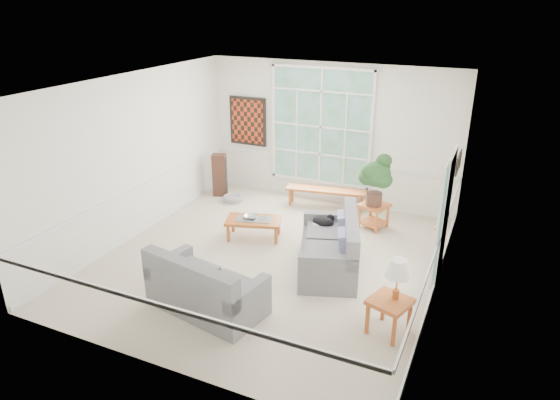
# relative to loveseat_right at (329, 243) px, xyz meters

# --- Properties ---
(floor) EXTENTS (5.50, 6.00, 0.01)m
(floor) POSITION_rel_loveseat_right_xyz_m (-1.01, -0.12, -0.48)
(floor) COLOR #C1B49E
(floor) RESTS_ON ground
(ceiling) EXTENTS (5.50, 6.00, 0.02)m
(ceiling) POSITION_rel_loveseat_right_xyz_m (-1.01, -0.12, 2.53)
(ceiling) COLOR white
(ceiling) RESTS_ON ground
(wall_back) EXTENTS (5.50, 0.02, 3.00)m
(wall_back) POSITION_rel_loveseat_right_xyz_m (-1.01, 2.88, 1.03)
(wall_back) COLOR white
(wall_back) RESTS_ON ground
(wall_front) EXTENTS (5.50, 0.02, 3.00)m
(wall_front) POSITION_rel_loveseat_right_xyz_m (-1.01, -3.12, 1.03)
(wall_front) COLOR white
(wall_front) RESTS_ON ground
(wall_left) EXTENTS (0.02, 6.00, 3.00)m
(wall_left) POSITION_rel_loveseat_right_xyz_m (-3.76, -0.12, 1.03)
(wall_left) COLOR white
(wall_left) RESTS_ON ground
(wall_right) EXTENTS (0.02, 6.00, 3.00)m
(wall_right) POSITION_rel_loveseat_right_xyz_m (1.74, -0.12, 1.03)
(wall_right) COLOR white
(wall_right) RESTS_ON ground
(window_back) EXTENTS (2.30, 0.08, 2.40)m
(window_back) POSITION_rel_loveseat_right_xyz_m (-1.21, 2.84, 1.18)
(window_back) COLOR white
(window_back) RESTS_ON wall_back
(entry_door) EXTENTS (0.08, 0.90, 2.10)m
(entry_door) POSITION_rel_loveseat_right_xyz_m (1.70, 0.48, 0.58)
(entry_door) COLOR white
(entry_door) RESTS_ON floor
(door_sidelight) EXTENTS (0.08, 0.26, 1.90)m
(door_sidelight) POSITION_rel_loveseat_right_xyz_m (1.70, -0.15, 0.68)
(door_sidelight) COLOR white
(door_sidelight) RESTS_ON wall_right
(wall_art) EXTENTS (0.90, 0.06, 1.10)m
(wall_art) POSITION_rel_loveseat_right_xyz_m (-2.96, 2.83, 1.13)
(wall_art) COLOR maroon
(wall_art) RESTS_ON wall_back
(wall_frame_near) EXTENTS (0.04, 0.26, 0.32)m
(wall_frame_near) POSITION_rel_loveseat_right_xyz_m (1.70, 1.63, 1.08)
(wall_frame_near) COLOR black
(wall_frame_near) RESTS_ON wall_right
(wall_frame_far) EXTENTS (0.04, 0.26, 0.32)m
(wall_frame_far) POSITION_rel_loveseat_right_xyz_m (1.70, 2.03, 1.08)
(wall_frame_far) COLOR black
(wall_frame_far) RESTS_ON wall_right
(loveseat_right) EXTENTS (1.42, 1.95, 0.95)m
(loveseat_right) POSITION_rel_loveseat_right_xyz_m (0.00, 0.00, 0.00)
(loveseat_right) COLOR slate
(loveseat_right) RESTS_ON floor
(loveseat_front) EXTENTS (1.80, 1.16, 0.90)m
(loveseat_front) POSITION_rel_loveseat_right_xyz_m (-1.20, -1.82, -0.02)
(loveseat_front) COLOR slate
(loveseat_front) RESTS_ON floor
(coffee_table) EXTENTS (1.14, 0.84, 0.38)m
(coffee_table) POSITION_rel_loveseat_right_xyz_m (-1.64, 0.50, -0.28)
(coffee_table) COLOR #AC5322
(coffee_table) RESTS_ON floor
(pewter_bowl) EXTENTS (0.38, 0.38, 0.08)m
(pewter_bowl) POSITION_rel_loveseat_right_xyz_m (-1.70, 0.52, -0.05)
(pewter_bowl) COLOR #96969B
(pewter_bowl) RESTS_ON coffee_table
(window_bench) EXTENTS (1.73, 0.63, 0.40)m
(window_bench) POSITION_rel_loveseat_right_xyz_m (-0.92, 2.47, -0.27)
(window_bench) COLOR #AC5322
(window_bench) RESTS_ON floor
(end_table) EXTENTS (0.63, 0.63, 0.49)m
(end_table) POSITION_rel_loveseat_right_xyz_m (0.28, 1.88, -0.23)
(end_table) COLOR #AC5322
(end_table) RESTS_ON floor
(houseplant) EXTENTS (0.84, 0.84, 1.03)m
(houseplant) POSITION_rel_loveseat_right_xyz_m (0.28, 1.82, 0.54)
(houseplant) COLOR #224920
(houseplant) RESTS_ON end_table
(side_table) EXTENTS (0.63, 0.63, 0.51)m
(side_table) POSITION_rel_loveseat_right_xyz_m (1.31, -1.29, -0.22)
(side_table) COLOR #AC5322
(side_table) RESTS_ON floor
(table_lamp) EXTENTS (0.44, 0.44, 0.58)m
(table_lamp) POSITION_rel_loveseat_right_xyz_m (1.36, -1.23, 0.33)
(table_lamp) COLOR silver
(table_lamp) RESTS_ON side_table
(pet_bed) EXTENTS (0.53, 0.53, 0.13)m
(pet_bed) POSITION_rel_loveseat_right_xyz_m (-2.89, 1.91, -0.41)
(pet_bed) COLOR gray
(pet_bed) RESTS_ON floor
(floor_speaker) EXTENTS (0.36, 0.32, 0.96)m
(floor_speaker) POSITION_rel_loveseat_right_xyz_m (-3.34, 2.12, 0.01)
(floor_speaker) COLOR #41251B
(floor_speaker) RESTS_ON floor
(cat) EXTENTS (0.46, 0.41, 0.18)m
(cat) POSITION_rel_loveseat_right_xyz_m (-0.30, 0.55, 0.10)
(cat) COLOR black
(cat) RESTS_ON loveseat_right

